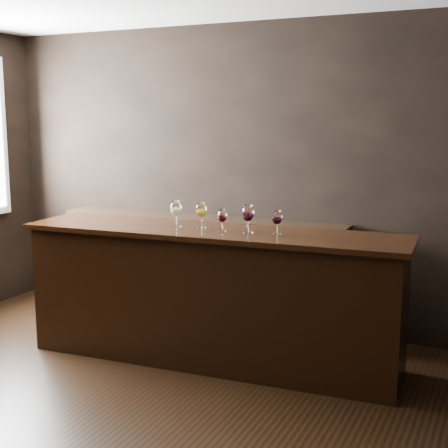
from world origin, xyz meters
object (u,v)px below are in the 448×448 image
at_px(glass_amber, 201,210).
at_px(glass_red_a, 222,216).
at_px(bar_counter, 213,298).
at_px(glass_red_b, 248,214).
at_px(back_bar_shelf, 200,270).
at_px(glass_red_c, 277,218).
at_px(glass_white, 176,209).

height_order(glass_amber, glass_red_a, glass_amber).
bearing_deg(bar_counter, glass_red_b, -5.39).
distance_m(back_bar_shelf, glass_red_c, 1.51).
bearing_deg(back_bar_shelf, glass_red_a, -53.15).
xyz_separation_m(bar_counter, back_bar_shelf, (-0.55, 0.83, -0.01)).
distance_m(back_bar_shelf, glass_red_a, 1.28).
bearing_deg(glass_white, glass_red_c, 2.43).
xyz_separation_m(bar_counter, glass_red_c, (0.53, 0.03, 0.68)).
distance_m(bar_counter, glass_white, 0.77).
relative_size(bar_counter, glass_red_c, 16.38).
xyz_separation_m(glass_white, glass_red_a, (0.43, -0.03, -0.03)).
xyz_separation_m(glass_amber, glass_red_c, (0.64, 0.00, -0.02)).
distance_m(back_bar_shelf, glass_red_b, 1.40).
height_order(bar_counter, glass_red_c, glass_red_c).
distance_m(glass_amber, glass_red_a, 0.23).
bearing_deg(bar_counter, glass_red_a, -21.62).
relative_size(back_bar_shelf, glass_white, 13.39).
distance_m(glass_white, glass_red_a, 0.43).
bearing_deg(glass_red_b, glass_amber, 174.67).
relative_size(glass_red_b, glass_red_c, 1.19).
height_order(glass_red_a, glass_red_b, glass_red_b).
bearing_deg(glass_red_a, glass_amber, 163.64).
relative_size(glass_white, glass_red_a, 1.23).
xyz_separation_m(glass_amber, glass_red_a, (0.22, -0.06, -0.02)).
xyz_separation_m(glass_amber, glass_red_b, (0.42, -0.04, 0.01)).
xyz_separation_m(back_bar_shelf, glass_red_a, (0.65, -0.87, 0.69)).
height_order(bar_counter, glass_red_a, glass_red_a).
relative_size(glass_amber, glass_red_b, 0.96).
relative_size(bar_counter, back_bar_shelf, 1.05).
relative_size(back_bar_shelf, glass_amber, 13.64).
height_order(back_bar_shelf, glass_red_a, glass_red_a).
distance_m(glass_white, glass_red_b, 0.63).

